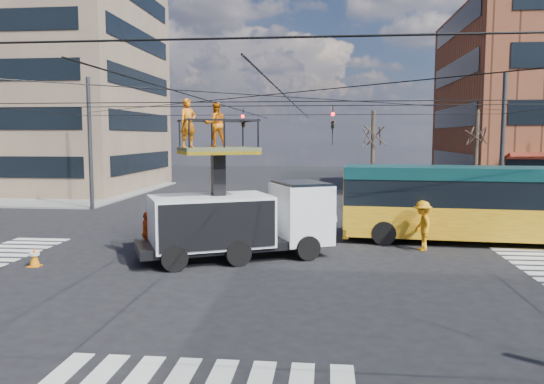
{
  "coord_description": "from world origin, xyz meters",
  "views": [
    {
      "loc": [
        2.31,
        -18.82,
        4.46
      ],
      "look_at": [
        0.09,
        2.32,
        2.22
      ],
      "focal_mm": 35.0,
      "sensor_mm": 36.0,
      "label": 1
    }
  ],
  "objects_px": {
    "worker_ground": "(147,233)",
    "flagger": "(422,226)",
    "city_bus": "(479,202)",
    "utility_truck": "(240,205)",
    "traffic_cone": "(34,257)"
  },
  "relations": [
    {
      "from": "worker_ground",
      "to": "flagger",
      "type": "relative_size",
      "value": 0.83
    },
    {
      "from": "city_bus",
      "to": "worker_ground",
      "type": "height_order",
      "value": "city_bus"
    },
    {
      "from": "city_bus",
      "to": "flagger",
      "type": "height_order",
      "value": "city_bus"
    },
    {
      "from": "utility_truck",
      "to": "city_bus",
      "type": "xyz_separation_m",
      "value": [
        9.44,
        3.75,
        -0.23
      ]
    },
    {
      "from": "utility_truck",
      "to": "traffic_cone",
      "type": "relative_size",
      "value": 10.94
    },
    {
      "from": "city_bus",
      "to": "traffic_cone",
      "type": "distance_m",
      "value": 17.33
    },
    {
      "from": "utility_truck",
      "to": "worker_ground",
      "type": "xyz_separation_m",
      "value": [
        -3.63,
        0.24,
        -1.14
      ]
    },
    {
      "from": "traffic_cone",
      "to": "flagger",
      "type": "bearing_deg",
      "value": 16.39
    },
    {
      "from": "utility_truck",
      "to": "traffic_cone",
      "type": "bearing_deg",
      "value": 171.23
    },
    {
      "from": "worker_ground",
      "to": "utility_truck",
      "type": "bearing_deg",
      "value": -107.88
    },
    {
      "from": "flagger",
      "to": "traffic_cone",
      "type": "bearing_deg",
      "value": -81.33
    },
    {
      "from": "traffic_cone",
      "to": "worker_ground",
      "type": "relative_size",
      "value": 0.41
    },
    {
      "from": "city_bus",
      "to": "traffic_cone",
      "type": "xyz_separation_m",
      "value": [
        -16.28,
        -5.78,
        -1.39
      ]
    },
    {
      "from": "utility_truck",
      "to": "worker_ground",
      "type": "distance_m",
      "value": 3.81
    },
    {
      "from": "city_bus",
      "to": "worker_ground",
      "type": "distance_m",
      "value": 13.57
    }
  ]
}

